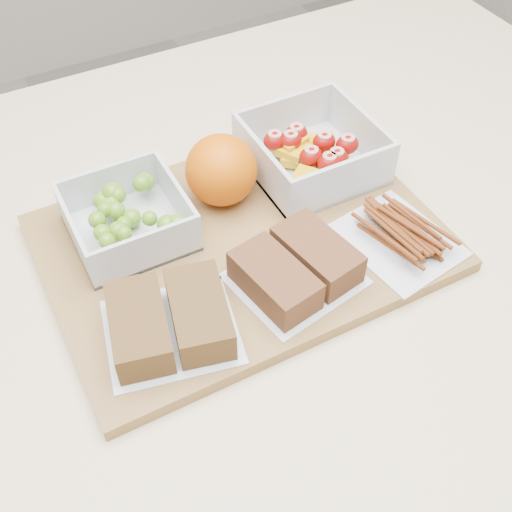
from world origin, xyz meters
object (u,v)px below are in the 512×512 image
object	(u,v)px
cutting_board	(242,243)
grape_container	(129,218)
fruit_container	(312,153)
sandwich_bag_center	(296,268)
pretzel_bag	(399,233)
orange	(221,170)
sandwich_bag_left	(170,321)

from	to	relation	value
cutting_board	grape_container	distance (m)	0.13
fruit_container	sandwich_bag_center	bearing A→B (deg)	-126.11
sandwich_bag_center	pretzel_bag	xyz separation A→B (m)	(0.13, -0.00, -0.00)
fruit_container	grape_container	bearing A→B (deg)	179.98
sandwich_bag_center	pretzel_bag	size ratio (longest dim) A/B	0.99
fruit_container	sandwich_bag_center	size ratio (longest dim) A/B	1.02
orange	sandwich_bag_left	xyz separation A→B (m)	(-0.13, -0.15, -0.02)
sandwich_bag_left	cutting_board	bearing A→B (deg)	34.42
fruit_container	sandwich_bag_center	xyz separation A→B (m)	(-0.10, -0.14, -0.00)
grape_container	sandwich_bag_left	xyz separation A→B (m)	(-0.01, -0.15, -0.00)
grape_container	pretzel_bag	size ratio (longest dim) A/B	0.87
sandwich_bag_center	grape_container	bearing A→B (deg)	131.07
fruit_container	sandwich_bag_center	world-z (taller)	fruit_container
cutting_board	sandwich_bag_center	size ratio (longest dim) A/B	3.04
orange	pretzel_bag	xyz separation A→B (m)	(0.14, -0.15, -0.03)
pretzel_bag	sandwich_bag_center	bearing A→B (deg)	177.95
sandwich_bag_center	pretzel_bag	bearing A→B (deg)	-2.05
orange	pretzel_bag	distance (m)	0.21
fruit_container	sandwich_bag_left	world-z (taller)	fruit_container
fruit_container	orange	bearing A→B (deg)	178.14
orange	sandwich_bag_center	bearing A→B (deg)	-85.42
cutting_board	fruit_container	bearing A→B (deg)	27.20
cutting_board	orange	xyz separation A→B (m)	(0.01, 0.07, 0.05)
sandwich_bag_left	fruit_container	bearing A→B (deg)	30.89
orange	sandwich_bag_center	distance (m)	0.15
orange	pretzel_bag	world-z (taller)	orange
sandwich_bag_left	sandwich_bag_center	size ratio (longest dim) A/B	1.05
fruit_container	sandwich_bag_left	distance (m)	0.28
sandwich_bag_left	orange	bearing A→B (deg)	49.71
sandwich_bag_left	pretzel_bag	world-z (taller)	sandwich_bag_left
pretzel_bag	grape_container	bearing A→B (deg)	149.36
cutting_board	pretzel_bag	xyz separation A→B (m)	(0.15, -0.08, 0.02)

